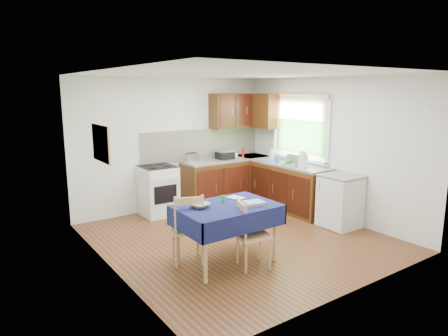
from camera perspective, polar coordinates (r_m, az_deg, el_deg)
floor at (r=6.32m, az=2.13°, el=-9.91°), size 4.20×4.20×0.00m
ceiling at (r=5.91m, az=2.30°, el=13.36°), size 4.00×4.20×0.02m
wall_back at (r=7.75m, az=-7.21°, el=3.47°), size 4.00×0.02×2.50m
wall_front at (r=4.53m, az=18.45°, el=-2.43°), size 4.00×0.02×2.50m
wall_left at (r=5.06m, az=-16.16°, el=-0.92°), size 0.02×4.20×2.50m
wall_right at (r=7.36m, az=14.75°, el=2.79°), size 0.02×4.20×2.50m
base_cabinets at (r=7.95m, az=4.51°, el=-2.30°), size 1.90×2.30×0.86m
worktop_back at (r=8.10m, az=0.44°, el=1.23°), size 1.90×0.60×0.04m
worktop_right at (r=7.64m, az=9.45°, el=0.48°), size 0.60×1.70×0.04m
worktop_corner at (r=8.48m, az=4.03°, el=1.66°), size 0.60×0.60×0.04m
splashback at (r=8.06m, az=-3.05°, el=3.48°), size 2.70×0.02×0.60m
upper_cabinets at (r=8.27m, az=3.16°, el=8.19°), size 1.20×0.85×0.70m
stove at (r=7.41m, az=-9.39°, el=-3.17°), size 0.60×0.61×0.92m
window at (r=7.76m, az=10.81°, el=6.35°), size 0.04×1.48×1.26m
fridge at (r=6.95m, az=16.26°, el=-4.58°), size 0.58×0.60×0.89m
corkboard at (r=5.30m, az=-17.12°, el=3.38°), size 0.04×0.62×0.47m
dining_table at (r=5.25m, az=0.40°, el=-6.46°), size 1.30×0.88×0.79m
chair_far at (r=5.30m, az=-5.20°, el=-8.33°), size 0.54×0.54×0.96m
chair_near at (r=5.18m, az=3.78°, el=-9.16°), size 0.50×0.50×0.89m
toaster at (r=7.64m, az=-4.67°, el=1.45°), size 0.26×0.16×0.20m
sandwich_press at (r=8.02m, az=0.14°, el=1.92°), size 0.31×0.27×0.18m
sauce_bottle at (r=8.15m, az=2.71°, el=2.18°), size 0.05×0.05×0.21m
yellow_packet at (r=8.15m, az=-0.43°, el=2.00°), size 0.14×0.11×0.16m
dish_rack at (r=7.56m, az=9.97°, el=0.69°), size 0.41×0.31×0.19m
kettle at (r=7.32m, az=11.21°, el=1.18°), size 0.18×0.18×0.30m
cup at (r=8.12m, az=1.49°, el=1.78°), size 0.14×0.14×0.11m
soap_bottle_a at (r=7.87m, az=6.83°, el=2.05°), size 0.15×0.15×0.28m
soap_bottle_b at (r=7.73m, az=7.57°, el=1.48°), size 0.11×0.11×0.18m
soap_bottle_c at (r=7.52m, az=9.12°, el=1.11°), size 0.16×0.16×0.16m
plate_bowl at (r=5.13m, az=-3.42°, el=-5.33°), size 0.30×0.30×0.06m
book at (r=5.49m, az=1.17°, el=-4.44°), size 0.21×0.25×0.02m
spice_jar at (r=5.34m, az=-0.12°, el=-4.46°), size 0.05×0.05×0.10m
tea_towel at (r=5.24m, az=4.25°, el=-5.05°), size 0.30×0.25×0.05m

